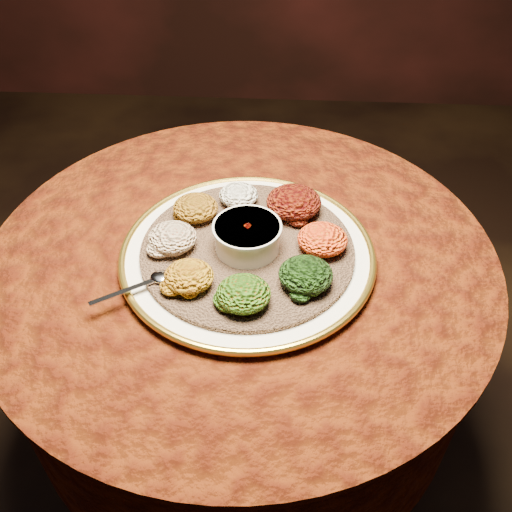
{
  "coord_description": "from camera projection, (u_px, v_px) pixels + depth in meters",
  "views": [
    {
      "loc": [
        0.07,
        -0.79,
        1.46
      ],
      "look_at": [
        0.03,
        -0.04,
        0.76
      ],
      "focal_mm": 40.0,
      "sensor_mm": 36.0,
      "label": 1
    }
  ],
  "objects": [
    {
      "name": "table",
      "position": [
        242.0,
        314.0,
        1.19
      ],
      "size": [
        0.96,
        0.96,
        0.73
      ],
      "color": "black",
      "rests_on": "ground"
    },
    {
      "name": "platter",
      "position": [
        247.0,
        254.0,
        1.05
      ],
      "size": [
        0.56,
        0.56,
        0.02
      ],
      "rotation": [
        0.0,
        0.0,
        0.28
      ],
      "color": "white",
      "rests_on": "table"
    },
    {
      "name": "injera",
      "position": [
        247.0,
        250.0,
        1.04
      ],
      "size": [
        0.43,
        0.43,
        0.01
      ],
      "primitive_type": "cylinder",
      "rotation": [
        0.0,
        0.0,
        0.09
      ],
      "color": "brown",
      "rests_on": "platter"
    },
    {
      "name": "stew_bowl",
      "position": [
        247.0,
        235.0,
        1.02
      ],
      "size": [
        0.12,
        0.12,
        0.05
      ],
      "color": "silver",
      "rests_on": "injera"
    },
    {
      "name": "spoon",
      "position": [
        157.0,
        279.0,
        0.97
      ],
      "size": [
        0.13,
        0.09,
        0.01
      ],
      "rotation": [
        0.0,
        0.0,
        -2.58
      ],
      "color": "silver",
      "rests_on": "injera"
    },
    {
      "name": "portion_ayib",
      "position": [
        239.0,
        195.0,
        1.12
      ],
      "size": [
        0.08,
        0.07,
        0.04
      ],
      "primitive_type": "ellipsoid",
      "color": "white",
      "rests_on": "injera"
    },
    {
      "name": "portion_kitfo",
      "position": [
        294.0,
        202.0,
        1.09
      ],
      "size": [
        0.11,
        0.1,
        0.05
      ],
      "primitive_type": "ellipsoid",
      "color": "black",
      "rests_on": "injera"
    },
    {
      "name": "portion_tikil",
      "position": [
        323.0,
        239.0,
        1.02
      ],
      "size": [
        0.09,
        0.09,
        0.04
      ],
      "primitive_type": "ellipsoid",
      "color": "#C48910",
      "rests_on": "injera"
    },
    {
      "name": "portion_gomen",
      "position": [
        306.0,
        275.0,
        0.95
      ],
      "size": [
        0.09,
        0.09,
        0.04
      ],
      "primitive_type": "ellipsoid",
      "color": "black",
      "rests_on": "injera"
    },
    {
      "name": "portion_mixveg",
      "position": [
        244.0,
        294.0,
        0.92
      ],
      "size": [
        0.09,
        0.09,
        0.04
      ],
      "primitive_type": "ellipsoid",
      "color": "#9F3F0A",
      "rests_on": "injera"
    },
    {
      "name": "portion_kik",
      "position": [
        189.0,
        276.0,
        0.95
      ],
      "size": [
        0.08,
        0.08,
        0.04
      ],
      "primitive_type": "ellipsoid",
      "color": "#B1780F",
      "rests_on": "injera"
    },
    {
      "name": "portion_timatim",
      "position": [
        172.0,
        238.0,
        1.02
      ],
      "size": [
        0.09,
        0.08,
        0.04
      ],
      "primitive_type": "ellipsoid",
      "color": "maroon",
      "rests_on": "injera"
    },
    {
      "name": "portion_shiro",
      "position": [
        196.0,
        208.0,
        1.09
      ],
      "size": [
        0.09,
        0.08,
        0.04
      ],
      "primitive_type": "ellipsoid",
      "color": "brown",
      "rests_on": "injera"
    }
  ]
}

